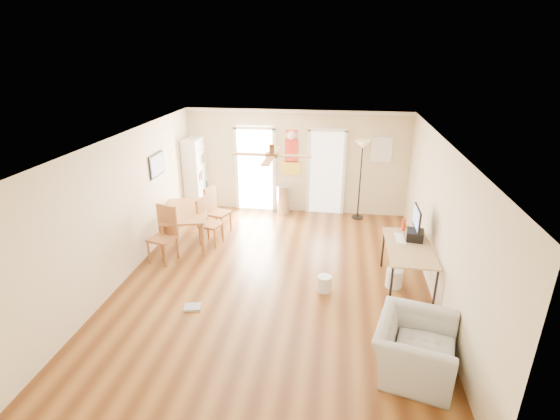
% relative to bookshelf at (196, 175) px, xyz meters
% --- Properties ---
extents(floor, '(7.00, 7.00, 0.00)m').
position_rel_bookshelf_xyz_m(floor, '(2.54, -3.19, -0.95)').
color(floor, brown).
rests_on(floor, ground).
extents(ceiling, '(5.50, 7.00, 0.00)m').
position_rel_bookshelf_xyz_m(ceiling, '(2.54, -3.19, 1.65)').
color(ceiling, silver).
rests_on(ceiling, floor).
extents(wall_back, '(5.50, 0.04, 2.60)m').
position_rel_bookshelf_xyz_m(wall_back, '(2.54, 0.31, 0.35)').
color(wall_back, beige).
rests_on(wall_back, floor).
extents(wall_front, '(5.50, 0.04, 2.60)m').
position_rel_bookshelf_xyz_m(wall_front, '(2.54, -6.69, 0.35)').
color(wall_front, beige).
rests_on(wall_front, floor).
extents(wall_left, '(0.04, 7.00, 2.60)m').
position_rel_bookshelf_xyz_m(wall_left, '(-0.21, -3.19, 0.35)').
color(wall_left, beige).
rests_on(wall_left, floor).
extents(wall_right, '(0.04, 7.00, 2.60)m').
position_rel_bookshelf_xyz_m(wall_right, '(5.29, -3.19, 0.35)').
color(wall_right, beige).
rests_on(wall_right, floor).
extents(crown_molding, '(5.50, 7.00, 0.08)m').
position_rel_bookshelf_xyz_m(crown_molding, '(2.54, -3.19, 1.61)').
color(crown_molding, white).
rests_on(crown_molding, wall_back).
extents(kitchen_doorway, '(0.90, 0.10, 2.10)m').
position_rel_bookshelf_xyz_m(kitchen_doorway, '(1.49, 0.30, 0.10)').
color(kitchen_doorway, white).
rests_on(kitchen_doorway, wall_back).
extents(bathroom_doorway, '(0.80, 0.10, 2.10)m').
position_rel_bookshelf_xyz_m(bathroom_doorway, '(3.29, 0.30, 0.10)').
color(bathroom_doorway, white).
rests_on(bathroom_doorway, wall_back).
extents(wall_decal, '(0.46, 0.03, 1.10)m').
position_rel_bookshelf_xyz_m(wall_decal, '(2.41, 0.29, 0.60)').
color(wall_decal, red).
rests_on(wall_decal, wall_back).
extents(ac_grille, '(0.50, 0.04, 0.60)m').
position_rel_bookshelf_xyz_m(ac_grille, '(4.59, 0.28, 0.75)').
color(ac_grille, white).
rests_on(ac_grille, wall_back).
extents(framed_poster, '(0.04, 0.66, 0.48)m').
position_rel_bookshelf_xyz_m(framed_poster, '(-0.19, -1.79, 0.75)').
color(framed_poster, black).
rests_on(framed_poster, wall_left).
extents(ceiling_fan, '(1.24, 1.24, 0.20)m').
position_rel_bookshelf_xyz_m(ceiling_fan, '(2.54, -3.49, 1.48)').
color(ceiling_fan, '#593819').
rests_on(ceiling_fan, ceiling).
extents(bookshelf, '(0.45, 0.88, 1.91)m').
position_rel_bookshelf_xyz_m(bookshelf, '(0.00, 0.00, 0.00)').
color(bookshelf, silver).
rests_on(bookshelf, floor).
extents(dining_table, '(1.24, 1.68, 0.75)m').
position_rel_bookshelf_xyz_m(dining_table, '(0.39, -1.88, -0.58)').
color(dining_table, '#9B6832').
rests_on(dining_table, floor).
extents(dining_chair_right_a, '(0.55, 0.55, 1.07)m').
position_rel_bookshelf_xyz_m(dining_chair_right_a, '(0.94, -1.29, -0.42)').
color(dining_chair_right_a, '#9F6133').
rests_on(dining_chair_right_a, floor).
extents(dining_chair_right_b, '(0.50, 0.50, 1.02)m').
position_rel_bookshelf_xyz_m(dining_chair_right_b, '(0.94, -1.90, -0.44)').
color(dining_chair_right_b, '#AA6437').
rests_on(dining_chair_right_b, floor).
extents(dining_chair_near, '(0.56, 0.56, 1.11)m').
position_rel_bookshelf_xyz_m(dining_chair_near, '(0.22, -2.78, -0.40)').
color(dining_chair_near, '#A76B35').
rests_on(dining_chair_near, floor).
extents(trash_can, '(0.38, 0.38, 0.75)m').
position_rel_bookshelf_xyz_m(trash_can, '(2.25, 0.05, -0.58)').
color(trash_can, '#B8B8BA').
rests_on(trash_can, floor).
extents(torchiere_lamp, '(0.42, 0.42, 1.96)m').
position_rel_bookshelf_xyz_m(torchiere_lamp, '(4.13, 0.02, 0.03)').
color(torchiere_lamp, black).
rests_on(torchiere_lamp, floor).
extents(computer_desk, '(0.76, 1.53, 0.82)m').
position_rel_bookshelf_xyz_m(computer_desk, '(4.86, -3.11, -0.54)').
color(computer_desk, tan).
rests_on(computer_desk, floor).
extents(imac, '(0.24, 0.60, 0.56)m').
position_rel_bookshelf_xyz_m(imac, '(5.01, -2.70, 0.14)').
color(imac, black).
rests_on(imac, computer_desk).
extents(keyboard, '(0.16, 0.45, 0.02)m').
position_rel_bookshelf_xyz_m(keyboard, '(4.74, -2.83, -0.13)').
color(keyboard, white).
rests_on(keyboard, computer_desk).
extents(printer, '(0.34, 0.37, 0.17)m').
position_rel_bookshelf_xyz_m(printer, '(4.99, -2.82, -0.05)').
color(printer, black).
rests_on(printer, computer_desk).
extents(orange_bottle, '(0.09, 0.09, 0.22)m').
position_rel_bookshelf_xyz_m(orange_bottle, '(4.84, -2.45, -0.02)').
color(orange_bottle, red).
rests_on(orange_bottle, computer_desk).
extents(wastebasket_a, '(0.27, 0.27, 0.29)m').
position_rel_bookshelf_xyz_m(wastebasket_a, '(3.45, -3.43, -0.81)').
color(wastebasket_a, silver).
rests_on(wastebasket_a, floor).
extents(wastebasket_b, '(0.32, 0.32, 0.34)m').
position_rel_bookshelf_xyz_m(wastebasket_b, '(4.67, -3.10, -0.79)').
color(wastebasket_b, silver).
rests_on(wastebasket_b, floor).
extents(floor_cloth, '(0.31, 0.27, 0.04)m').
position_rel_bookshelf_xyz_m(floor_cloth, '(1.33, -4.26, -0.93)').
color(floor_cloth, gray).
rests_on(floor_cloth, floor).
extents(armchair, '(1.23, 1.33, 0.73)m').
position_rel_bookshelf_xyz_m(armchair, '(4.69, -5.20, -0.59)').
color(armchair, '#A6A6A1').
rests_on(armchair, floor).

